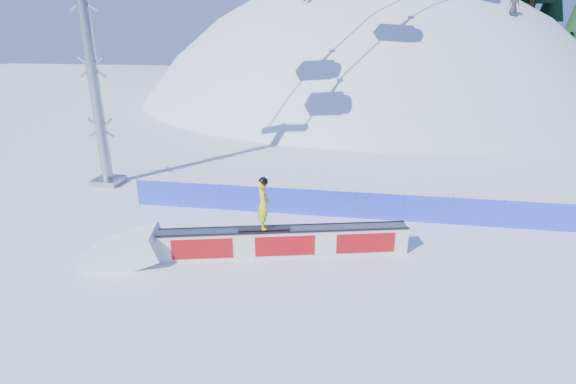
# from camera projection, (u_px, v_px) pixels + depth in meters

# --- Properties ---
(ground) EXTENTS (160.00, 160.00, 0.00)m
(ground) POSITION_uv_depth(u_px,v_px,m) (380.00, 272.00, 15.24)
(ground) COLOR white
(ground) RESTS_ON ground
(snow_hill) EXTENTS (64.00, 64.00, 64.00)m
(snow_hill) POSITION_uv_depth(u_px,v_px,m) (362.00, 231.00, 60.36)
(snow_hill) COLOR silver
(snow_hill) RESTS_ON ground
(safety_fence) EXTENTS (22.05, 0.05, 1.30)m
(safety_fence) POSITION_uv_depth(u_px,v_px,m) (378.00, 207.00, 19.20)
(safety_fence) COLOR #253AF0
(safety_fence) RESTS_ON ground
(rail_box) EXTENTS (8.88, 2.75, 1.08)m
(rail_box) POSITION_uv_depth(u_px,v_px,m) (284.00, 242.00, 16.23)
(rail_box) COLOR silver
(rail_box) RESTS_ON ground
(snow_ramp) EXTENTS (2.91, 2.20, 1.62)m
(snow_ramp) POSITION_uv_depth(u_px,v_px,m) (128.00, 261.00, 16.01)
(snow_ramp) COLOR white
(snow_ramp) RESTS_ON ground
(snowboarder) EXTENTS (1.88, 0.77, 1.94)m
(snowboarder) POSITION_uv_depth(u_px,v_px,m) (264.00, 204.00, 15.66)
(snowboarder) COLOR black
(snowboarder) RESTS_ON rail_box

